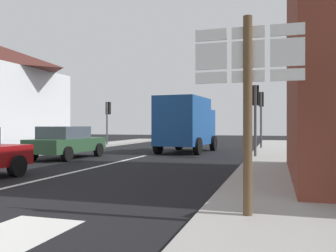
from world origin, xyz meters
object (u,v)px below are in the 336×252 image
sedan_far (67,142)px  traffic_light_far_left (108,113)px  delivery_truck (186,123)px  traffic_light_near_right (255,104)px  traffic_light_far_right (261,107)px  route_sign_post (248,94)px

sedan_far → traffic_light_far_left: size_ratio=1.31×
delivery_truck → traffic_light_near_right: (3.95, -2.98, 0.81)m
traffic_light_far_left → traffic_light_far_right: traffic_light_far_right is taller
delivery_truck → traffic_light_near_right: traffic_light_near_right is taller
delivery_truck → traffic_light_far_right: traffic_light_far_right is taller
delivery_truck → traffic_light_far_left: (-6.80, 4.00, 0.73)m
route_sign_post → traffic_light_far_left: size_ratio=1.00×
delivery_truck → traffic_light_near_right: bearing=-37.1°
route_sign_post → traffic_light_far_left: traffic_light_far_left is taller
delivery_truck → route_sign_post: route_sign_post is taller
sedan_far → route_sign_post: 12.58m
route_sign_post → traffic_light_near_right: (-0.48, 11.05, 0.46)m
route_sign_post → traffic_light_far_right: traffic_light_far_right is taller
traffic_light_far_right → traffic_light_far_left: bearing=177.0°
delivery_truck → route_sign_post: (4.43, -14.04, 0.35)m
traffic_light_near_right → traffic_light_far_right: bearing=90.0°
sedan_far → route_sign_post: bearing=-45.2°
traffic_light_far_left → traffic_light_far_right: 10.77m
route_sign_post → traffic_light_far_left: 21.26m
traffic_light_far_left → delivery_truck: bearing=-30.5°
sedan_far → traffic_light_near_right: (8.35, 2.18, 1.70)m
route_sign_post → traffic_light_near_right: bearing=92.5°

